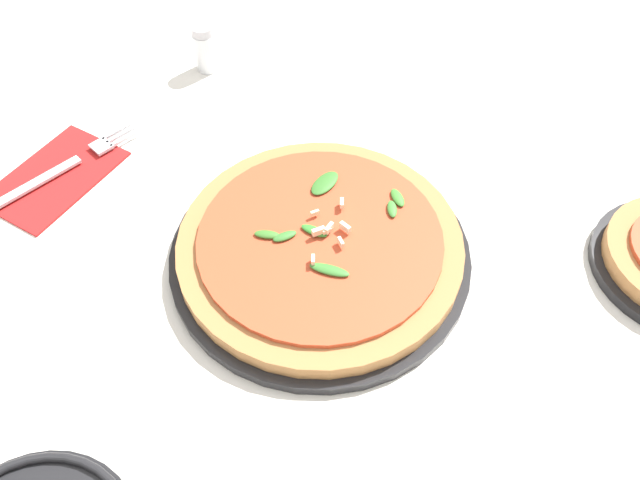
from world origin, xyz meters
The scene contains 5 objects.
ground_plane centered at (0.00, 0.00, 0.00)m, with size 6.00×6.00×0.00m, color silver.
pizza_arugula_main centered at (0.03, -0.02, 0.02)m, with size 0.32×0.32×0.05m.
napkin centered at (-0.02, 0.32, 0.00)m, with size 0.16×0.10×0.01m.
fork centered at (-0.01, 0.32, 0.01)m, with size 0.21×0.07×0.00m.
shaker_pepper centered at (0.25, 0.29, 0.03)m, with size 0.03×0.03×0.07m.
Camera 1 is at (-0.32, -0.22, 0.54)m, focal length 35.00 mm.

